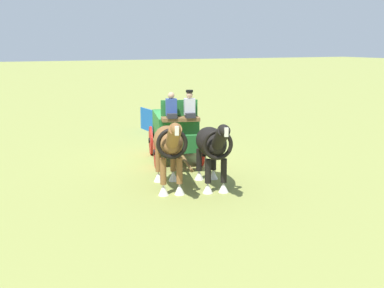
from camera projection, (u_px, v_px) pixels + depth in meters
ground_plane at (175, 160)px, 18.14m from camera, size 220.00×220.00×0.00m
show_wagon at (175, 130)px, 17.74m from camera, size 5.58×2.52×2.76m
draft_horse_near at (212, 145)px, 14.42m from camera, size 3.02×1.40×2.18m
draft_horse_off at (169, 144)px, 14.19m from camera, size 3.03×1.40×2.25m
sponsor_banner at (154, 122)px, 23.41m from camera, size 3.20×0.23×1.10m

